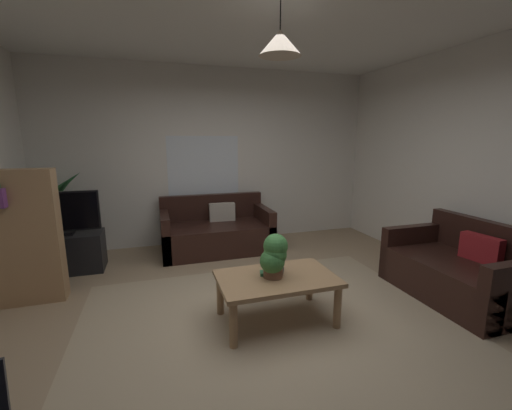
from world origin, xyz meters
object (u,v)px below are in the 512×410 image
object	(u,v)px
remote_on_table_0	(281,271)
potted_palm_corner	(56,219)
couch_under_window	(216,233)
couch_right_side	(459,273)
coffee_table	(277,283)
pendant_lamp	(280,43)
tv_stand	(66,253)
book_on_table_0	(267,273)
bookshelf_corner	(21,237)
potted_plant_on_table	(274,255)
tv	(61,213)

from	to	relation	value
remote_on_table_0	potted_palm_corner	bearing A→B (deg)	162.99
couch_under_window	couch_right_side	xyz separation A→B (m)	(2.22, -2.29, 0.00)
coffee_table	pendant_lamp	distance (m)	2.07
remote_on_table_0	tv_stand	bearing A→B (deg)	166.99
remote_on_table_0	couch_under_window	bearing A→B (deg)	122.68
remote_on_table_0	potted_palm_corner	distance (m)	3.34
book_on_table_0	bookshelf_corner	bearing A→B (deg)	155.35
potted_plant_on_table	potted_palm_corner	world-z (taller)	potted_palm_corner
book_on_table_0	tv_stand	size ratio (longest dim) A/B	0.13
coffee_table	potted_plant_on_table	bearing A→B (deg)	-176.62
book_on_table_0	potted_plant_on_table	xyz separation A→B (m)	(0.05, -0.07, 0.20)
book_on_table_0	pendant_lamp	size ratio (longest dim) A/B	0.26
book_on_table_0	pendant_lamp	distance (m)	1.99
couch_under_window	pendant_lamp	bearing A→B (deg)	-85.50
remote_on_table_0	pendant_lamp	world-z (taller)	pendant_lamp
potted_palm_corner	remote_on_table_0	bearing A→B (deg)	-43.07
book_on_table_0	remote_on_table_0	distance (m)	0.15
couch_right_side	coffee_table	xyz separation A→B (m)	(-2.05, 0.13, 0.10)
couch_right_side	potted_plant_on_table	distance (m)	2.12
potted_plant_on_table	coffee_table	bearing A→B (deg)	3.38
coffee_table	remote_on_table_0	distance (m)	0.13
couch_right_side	tv_stand	distance (m)	4.69
potted_palm_corner	couch_under_window	bearing A→B (deg)	-5.35
couch_right_side	potted_palm_corner	bearing A→B (deg)	-119.42
couch_right_side	pendant_lamp	world-z (taller)	pendant_lamp
tv	potted_palm_corner	xyz separation A→B (m)	(-0.19, 0.48, -0.18)
coffee_table	book_on_table_0	xyz separation A→B (m)	(-0.08, 0.07, 0.08)
couch_right_side	tv	xyz separation A→B (m)	(-4.23, 2.01, 0.51)
coffee_table	potted_palm_corner	bearing A→B (deg)	135.09
potted_plant_on_table	potted_palm_corner	distance (m)	3.32
book_on_table_0	tv	bearing A→B (deg)	139.12
tv_stand	potted_palm_corner	bearing A→B (deg)	112.89
pendant_lamp	tv	bearing A→B (deg)	139.12
tv	couch_right_side	bearing A→B (deg)	-25.48
couch_under_window	remote_on_table_0	bearing A→B (deg)	-83.39
coffee_table	pendant_lamp	bearing A→B (deg)	135.00
coffee_table	book_on_table_0	bearing A→B (deg)	139.15
pendant_lamp	bookshelf_corner	bearing A→B (deg)	154.72
coffee_table	book_on_table_0	distance (m)	0.13
potted_plant_on_table	remote_on_table_0	bearing A→B (deg)	39.34
remote_on_table_0	bookshelf_corner	bearing A→B (deg)	-176.98
coffee_table	potted_palm_corner	xyz separation A→B (m)	(-2.36, 2.36, 0.23)
book_on_table_0	couch_right_side	bearing A→B (deg)	-5.40
book_on_table_0	pendant_lamp	world-z (taller)	pendant_lamp
pendant_lamp	tv_stand	bearing A→B (deg)	138.80
couch_under_window	couch_right_side	distance (m)	3.19
potted_plant_on_table	pendant_lamp	world-z (taller)	pendant_lamp
coffee_table	potted_plant_on_table	xyz separation A→B (m)	(-0.03, -0.00, 0.28)
couch_right_side	tv_stand	xyz separation A→B (m)	(-4.23, 2.04, -0.02)
coffee_table	potted_palm_corner	distance (m)	3.35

